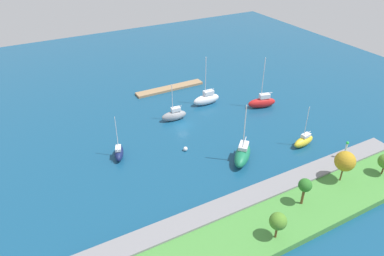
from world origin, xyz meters
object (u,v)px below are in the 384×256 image
pier_dock (170,88)px  mooring_buoy_white (185,149)px  sailboat_red_off_beacon (262,102)px  sailboat_white_inner_mooring (206,99)px  park_tree_center (278,221)px  park_tree_west (305,186)px  park_tree_midwest (345,161)px  sailboat_navy_west_end (119,152)px  sailboat_yellow_far_south (304,141)px  sailboat_green_far_north (242,154)px  sailboat_gray_along_channel (174,115)px  harbor_beacon (346,148)px

pier_dock → mooring_buoy_white: 29.84m
sailboat_red_off_beacon → sailboat_white_inner_mooring: 13.89m
pier_dock → sailboat_red_off_beacon: (-15.70, 20.48, 1.15)m
park_tree_center → park_tree_west: bearing=-157.4°
park_tree_midwest → sailboat_navy_west_end: bearing=-40.4°
park_tree_center → sailboat_red_off_beacon: bearing=-125.5°
park_tree_center → mooring_buoy_white: (0.63, -27.32, -3.93)m
park_tree_center → park_tree_west: size_ratio=0.91×
pier_dock → sailboat_navy_west_end: (22.52, 23.75, 0.83)m
sailboat_yellow_far_south → mooring_buoy_white: sailboat_yellow_far_south is taller
pier_dock → sailboat_green_far_north: bearing=87.4°
sailboat_yellow_far_south → mooring_buoy_white: (22.60, -10.12, -0.68)m
sailboat_green_far_north → sailboat_white_inner_mooring: sailboat_white_inner_mooring is taller
sailboat_navy_west_end → sailboat_gray_along_channel: size_ratio=1.00×
sailboat_green_far_north → sailboat_yellow_far_south: (-14.35, 1.81, -0.36)m
sailboat_red_off_beacon → mooring_buoy_white: (25.59, 7.67, -1.01)m
sailboat_white_inner_mooring → sailboat_gray_along_channel: bearing=18.1°
harbor_beacon → mooring_buoy_white: (24.65, -18.61, -3.25)m
pier_dock → harbor_beacon: (-14.76, 46.75, 3.39)m
park_tree_west → sailboat_red_off_beacon: size_ratio=0.38×
sailboat_green_far_north → sailboat_white_inner_mooring: size_ratio=0.99×
park_tree_center → mooring_buoy_white: size_ratio=5.06×
harbor_beacon → park_tree_west: 16.55m
sailboat_red_off_beacon → sailboat_gray_along_channel: (22.09, -4.71, -0.14)m
park_tree_west → sailboat_white_inner_mooring: (-5.31, -39.62, -3.44)m
pier_dock → sailboat_green_far_north: sailboat_green_far_north is taller
harbor_beacon → mooring_buoy_white: harbor_beacon is taller
mooring_buoy_white → park_tree_west: bearing=110.7°
park_tree_west → sailboat_green_far_north: size_ratio=0.39×
harbor_beacon → sailboat_navy_west_end: bearing=-31.7°
sailboat_yellow_far_south → sailboat_gray_along_channel: 29.52m
sailboat_white_inner_mooring → mooring_buoy_white: (14.31, 15.78, -1.03)m
pier_dock → harbor_beacon: size_ratio=5.18×
park_tree_midwest → park_tree_west: bearing=6.3°
sailboat_yellow_far_south → sailboat_gray_along_channel: (19.10, -22.50, 0.19)m
park_tree_west → mooring_buoy_white: bearing=-69.3°
sailboat_white_inner_mooring → sailboat_navy_west_end: bearing=23.5°
sailboat_navy_west_end → park_tree_west: bearing=-121.8°
sailboat_white_inner_mooring → sailboat_red_off_beacon: bearing=144.9°
harbor_beacon → park_tree_midwest: size_ratio=0.63×
park_tree_center → sailboat_red_off_beacon: sailboat_red_off_beacon is taller
park_tree_midwest → mooring_buoy_white: bearing=-49.8°
park_tree_midwest → park_tree_west: 10.27m
harbor_beacon → park_tree_midwest: bearing=36.9°
park_tree_midwest → sailboat_gray_along_channel: bearing=-65.9°
sailboat_white_inner_mooring → sailboat_gray_along_channel: size_ratio=1.39×
sailboat_white_inner_mooring → sailboat_yellow_far_south: 27.20m
pier_dock → harbor_beacon: harbor_beacon is taller
sailboat_white_inner_mooring → sailboat_gray_along_channel: (10.81, 3.40, -0.16)m
sailboat_green_far_north → sailboat_gray_along_channel: 21.23m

